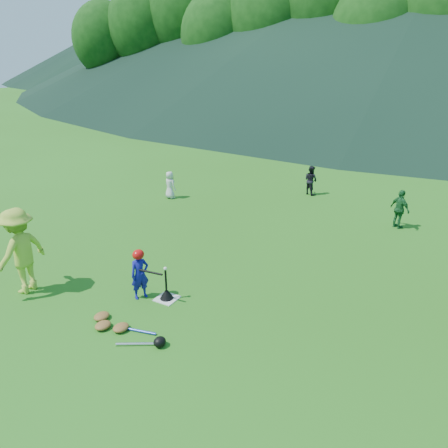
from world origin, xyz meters
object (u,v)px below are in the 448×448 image
fielder_a (170,185)px  batting_tee (167,294)px  adult_coach (20,251)px  batter_child (140,275)px  equipment_pile (120,328)px  fielder_c (400,209)px  home_plate (167,299)px  fielder_b (311,180)px

fielder_a → batting_tee: 7.16m
adult_coach → batter_child: bearing=109.6°
fielder_a → equipment_pile: size_ratio=0.55×
fielder_c → batting_tee: bearing=97.2°
home_plate → fielder_a: fielder_a is taller
adult_coach → fielder_c: size_ratio=1.62×
home_plate → fielder_a: (-4.17, 5.81, 0.49)m
home_plate → batting_tee: bearing=0.0°
adult_coach → fielder_a: adult_coach is taller
fielder_c → batting_tee: fielder_c is taller
home_plate → fielder_c: fielder_c is taller
batter_child → equipment_pile: batter_child is taller
adult_coach → equipment_pile: size_ratio=1.08×
fielder_c → batting_tee: (-3.61, -6.86, -0.47)m
adult_coach → equipment_pile: bearing=83.8°
fielder_a → equipment_pile: fielder_a is taller
home_plate → fielder_c: (3.61, 6.86, 0.59)m
fielder_c → batting_tee: 7.76m
batter_child → fielder_c: 8.19m
equipment_pile → batter_child: bearing=111.4°
equipment_pile → fielder_a: bearing=119.7°
home_plate → batter_child: (-0.53, -0.21, 0.54)m
adult_coach → fielder_c: bearing=137.3°
home_plate → fielder_c: size_ratio=0.38×
adult_coach → fielder_a: bearing=-174.0°
batter_child → equipment_pile: (0.46, -1.17, -0.49)m
fielder_b → batter_child: bearing=109.2°
equipment_pile → fielder_c: bearing=65.9°
batter_child → adult_coach: bearing=140.5°
batter_child → fielder_a: batter_child is taller
home_plate → fielder_b: size_ratio=0.41×
batter_child → fielder_b: size_ratio=1.01×
batter_child → fielder_b: 9.05m
adult_coach → fielder_a: size_ratio=1.95×
batter_child → adult_coach: adult_coach is taller
fielder_a → batting_tee: (4.17, -5.81, -0.37)m
fielder_b → equipment_pile: 10.21m
home_plate → fielder_b: 8.83m
batter_child → fielder_a: size_ratio=1.11×
fielder_a → batting_tee: bearing=140.3°
batter_child → fielder_c: fielder_c is taller
fielder_b → fielder_c: (3.47, -1.96, 0.05)m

